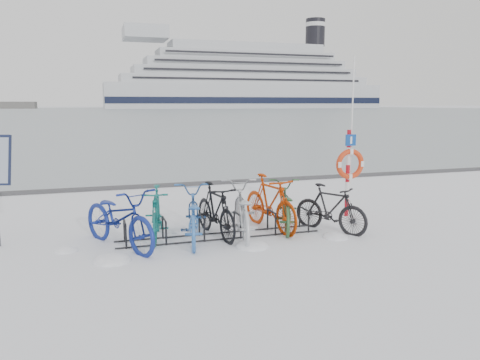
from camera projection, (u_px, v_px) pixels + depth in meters
ground at (220, 237)px, 9.14m from camera, size 900.00×900.00×0.00m
ice_sheet at (99, 111)px, 155.06m from camera, size 400.00×298.00×0.02m
quay_edge at (171, 185)px, 14.69m from camera, size 400.00×0.25×0.10m
bike_rack at (220, 228)px, 9.12m from camera, size 4.00×0.48×0.46m
lifebuoy_station at (350, 164)px, 10.63m from camera, size 0.70×0.22×3.62m
cruise_ferry at (244, 83)px, 245.60m from camera, size 145.06×27.34×47.66m
bike_0 at (119, 216)px, 8.44m from camera, size 1.72×2.29×1.15m
bike_1 at (156, 212)px, 9.03m from camera, size 0.80×1.78×1.03m
bike_2 at (192, 213)px, 8.86m from camera, size 1.08×2.10×1.05m
bike_3 at (216, 209)px, 9.14m from camera, size 0.78×1.86×1.09m
bike_4 at (242, 209)px, 9.13m from camera, size 1.13×2.19×1.09m
bike_5 at (270, 201)px, 9.66m from camera, size 0.93×2.01×1.16m
bike_6 at (285, 204)px, 9.74m from camera, size 1.27×2.02×1.00m
bike_7 at (331, 207)px, 9.51m from camera, size 1.26×1.66×1.00m
snow_drifts at (201, 247)px, 8.53m from camera, size 5.44×2.03×0.22m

